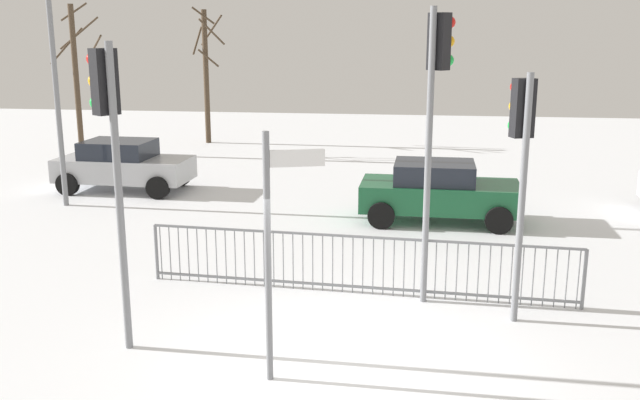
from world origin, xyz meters
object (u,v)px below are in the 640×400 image
object	(u,v)px
traffic_light_rear_left	(109,128)
traffic_light_foreground_right	(521,141)
bare_tree_left	(77,75)
car_silver_far	(123,165)
traffic_light_rear_right	(436,91)
bare_tree_centre	(206,72)
direction_sign_post	(272,246)
car_green_near	(438,191)
street_lamp	(50,21)

from	to	relation	value
traffic_light_rear_left	traffic_light_foreground_right	size ratio (longest dim) A/B	1.12
bare_tree_left	car_silver_far	bearing A→B (deg)	-54.82
traffic_light_rear_right	bare_tree_left	world-z (taller)	bare_tree_left
traffic_light_foreground_right	bare_tree_centre	distance (m)	19.82
direction_sign_post	car_green_near	distance (m)	8.78
traffic_light_foreground_right	car_silver_far	size ratio (longest dim) A/B	1.03
car_silver_far	bare_tree_centre	distance (m)	9.25
direction_sign_post	traffic_light_foreground_right	bearing A→B (deg)	19.40
bare_tree_left	street_lamp	bearing A→B (deg)	-67.03
traffic_light_rear_left	traffic_light_rear_right	world-z (taller)	traffic_light_rear_right
traffic_light_rear_right	car_green_near	xyz separation A→B (m)	(0.30, 5.20, -2.84)
direction_sign_post	bare_tree_left	world-z (taller)	bare_tree_left
car_silver_far	car_green_near	world-z (taller)	same
traffic_light_foreground_right	car_green_near	bearing A→B (deg)	80.41
traffic_light_rear_left	bare_tree_centre	size ratio (longest dim) A/B	0.81
traffic_light_rear_left	traffic_light_foreground_right	xyz separation A→B (m)	(5.84, 1.83, -0.34)
direction_sign_post	car_silver_far	distance (m)	12.54
street_lamp	bare_tree_centre	size ratio (longest dim) A/B	1.47
traffic_light_foreground_right	bare_tree_left	distance (m)	19.82
direction_sign_post	car_silver_far	xyz separation A→B (m)	(-6.57, 10.62, -1.10)
street_lamp	bare_tree_left	xyz separation A→B (m)	(-3.30, 7.78, -1.85)
direction_sign_post	car_green_near	xyz separation A→B (m)	(2.39, 8.37, -1.10)
traffic_light_rear_right	car_silver_far	size ratio (longest dim) A/B	1.28
bare_tree_left	bare_tree_centre	bearing A→B (deg)	37.95
car_silver_far	bare_tree_left	bearing A→B (deg)	127.21
bare_tree_centre	street_lamp	bearing A→B (deg)	-93.79
traffic_light_rear_left	traffic_light_foreground_right	distance (m)	6.12
traffic_light_foreground_right	street_lamp	world-z (taller)	street_lamp
traffic_light_foreground_right	bare_tree_centre	world-z (taller)	bare_tree_centre
traffic_light_foreground_right	street_lamp	xyz separation A→B (m)	(-10.82, 6.14, 1.89)
bare_tree_left	traffic_light_rear_right	bearing A→B (deg)	-46.10
traffic_light_rear_left	traffic_light_rear_right	distance (m)	5.16
traffic_light_rear_right	car_silver_far	bearing A→B (deg)	179.08
car_green_near	bare_tree_left	bearing A→B (deg)	149.61
traffic_light_rear_left	car_green_near	size ratio (longest dim) A/B	1.15
traffic_light_rear_right	traffic_light_foreground_right	xyz separation A→B (m)	(1.31, -0.61, -0.71)
traffic_light_rear_left	direction_sign_post	xyz separation A→B (m)	(2.43, -0.74, -1.38)
traffic_light_foreground_right	car_green_near	distance (m)	6.27
direction_sign_post	street_lamp	size ratio (longest dim) A/B	0.42
car_silver_far	direction_sign_post	bearing A→B (deg)	-56.21
traffic_light_rear_left	traffic_light_foreground_right	world-z (taller)	traffic_light_rear_left
traffic_light_rear_left	traffic_light_foreground_right	bearing A→B (deg)	-37.11
traffic_light_foreground_right	bare_tree_left	bearing A→B (deg)	115.95
traffic_light_foreground_right	car_silver_far	world-z (taller)	traffic_light_foreground_right
traffic_light_rear_right	bare_tree_left	distance (m)	18.48
traffic_light_rear_right	car_green_near	world-z (taller)	traffic_light_rear_right
traffic_light_rear_left	traffic_light_rear_right	xyz separation A→B (m)	(4.53, 2.44, 0.36)
car_green_near	bare_tree_centre	distance (m)	14.61
traffic_light_rear_right	car_silver_far	distance (m)	11.77
traffic_light_rear_left	direction_sign_post	bearing A→B (deg)	-71.35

